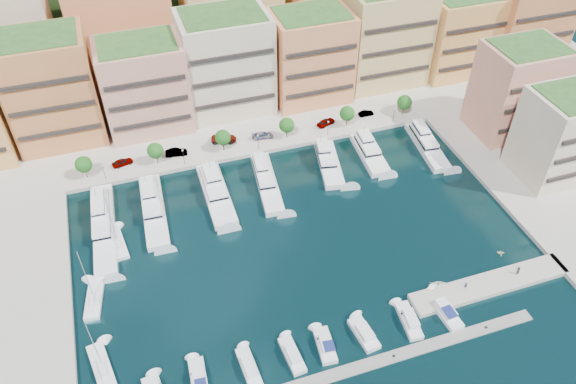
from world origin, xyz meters
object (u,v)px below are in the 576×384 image
yacht_6 (426,143)px  cruiser_6 (409,321)px  lamppost_4 (394,113)px  yacht_1 (153,207)px  lamppost_2 (258,140)px  cruiser_7 (444,310)px  yacht_4 (328,162)px  sailboat_2 (118,244)px  lamppost_0 (104,170)px  car_2 (224,139)px  car_0 (122,162)px  cruiser_4 (325,346)px  tree_3 (287,125)px  yacht_5 (369,151)px  sailboat_0 (102,369)px  tree_2 (223,138)px  lamppost_1 (183,155)px  yacht_3 (266,179)px  tree_1 (155,151)px  sailboat_1 (95,299)px  tree_4 (347,113)px  cruiser_1 (199,383)px  person_1 (518,270)px  cruiser_3 (292,355)px  lamppost_3 (328,126)px  cruiser_2 (249,368)px  tree_0 (84,164)px  cruiser_5 (364,334)px  car_5 (366,113)px  car_4 (326,122)px  yacht_0 (103,223)px  tree_5 (404,102)px  person_0 (466,285)px  tender_0 (438,285)px  tender_3 (501,252)px

yacht_6 → cruiser_6: yacht_6 is taller
lamppost_4 → yacht_1: 64.52m
lamppost_2 → cruiser_7: 58.96m
yacht_4 → sailboat_2: size_ratio=1.32×
lamppost_0 → yacht_4: size_ratio=0.24×
car_2 → car_0: bearing=108.6°
cruiser_4 → tree_3: bearing=78.0°
yacht_5 → cruiser_4: bearing=-122.3°
sailboat_0 → car_2: size_ratio=2.15×
yacht_6 → tree_2: bearing=164.5°
tree_3 → lamppost_1: bearing=-174.9°
cruiser_4 → car_0: (-27.52, 60.06, 1.24)m
yacht_3 → tree_1: bearing=148.3°
lamppost_0 → sailboat_1: (-5.10, -33.03, -3.52)m
tree_4 → cruiser_1: 76.88m
car_0 → person_1: person_1 is taller
tree_2 → lamppost_1: 10.30m
cruiser_3 → sailboat_0: 31.60m
tree_2 → yacht_5: size_ratio=0.35×
lamppost_3 → lamppost_4: same height
yacht_1 → person_1: size_ratio=12.03×
yacht_6 → cruiser_2: bearing=-142.0°
sailboat_0 → car_2: 63.47m
tree_0 → cruiser_5: size_ratio=0.77×
cruiser_1 → cruiser_4: bearing=0.1°
sailboat_1 → tree_3: bearing=35.7°
lamppost_4 → cruiser_7: (-17.28, -55.82, -3.26)m
lamppost_3 → car_5: 13.76m
lamppost_2 → car_4: lamppost_2 is taller
sailboat_0 → cruiser_7: bearing=-7.4°
lamppost_2 → yacht_0: bearing=-159.2°
yacht_0 → yacht_3: 36.32m
cruiser_2 → cruiser_3: 7.54m
lamppost_4 → cruiser_2: bearing=-134.0°
lamppost_0 → lamppost_3: bearing=0.0°
cruiser_5 → cruiser_6: bearing=-0.1°
yacht_4 → lamppost_2: bearing=145.2°
lamppost_3 → person_1: (17.93, -52.91, -1.88)m
yacht_0 → sailboat_2: size_ratio=2.02×
tree_5 → yacht_3: tree_5 is taller
lamppost_4 → car_5: lamppost_4 is taller
person_0 → sailboat_2: bearing=29.4°
tree_4 → lamppost_3: 6.49m
tree_2 → lamppost_4: bearing=-3.0°
yacht_0 → tender_0: (58.49, -35.86, -0.86)m
yacht_6 → sailboat_2: size_ratio=1.46×
sailboat_0 → tender_3: (77.63, 1.23, 0.09)m
cruiser_3 → person_0: bearing=4.9°
lamppost_1 → lamppost_3: same height
lamppost_4 → lamppost_1: bearing=180.0°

